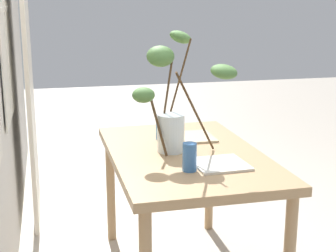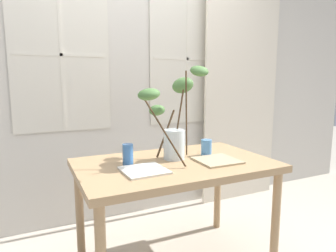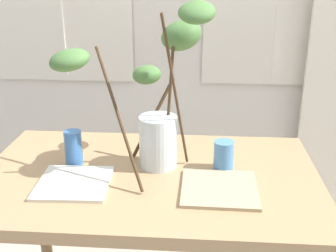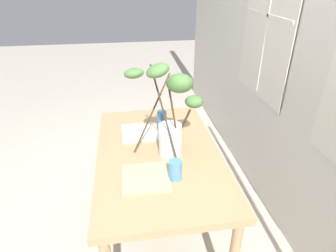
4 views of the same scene
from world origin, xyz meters
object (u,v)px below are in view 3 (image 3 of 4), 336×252
Objects in this scene: plate_square_left at (74,183)px; plate_square_right at (219,189)px; vase_with_branches at (157,98)px; drinking_glass_blue_right at (224,155)px; dining_table at (149,193)px; drinking_glass_blue_left at (73,148)px.

plate_square_right is (0.54, -0.00, 0.00)m from plate_square_left.
vase_with_branches is 5.69× the size of drinking_glass_blue_right.
dining_table is 4.85× the size of plate_square_right.
vase_with_branches is at bearing 30.91° from plate_square_left.
plate_square_left is at bearing -158.35° from dining_table.
drinking_glass_blue_left is 0.61m from plate_square_right.
plate_square_left is (-0.27, -0.11, 0.09)m from dining_table.
dining_table is 0.30m from plate_square_right.
drinking_glass_blue_right is at bearing -0.45° from drinking_glass_blue_left.
plate_square_right is at bearing -96.98° from drinking_glass_blue_right.
plate_square_left and plate_square_right have the same top height.
plate_square_left is at bearing -149.09° from vase_with_branches.
drinking_glass_blue_right reaches higher than dining_table.
dining_table is 5.03× the size of plate_square_left.
vase_with_branches is 0.41m from drinking_glass_blue_left.
drinking_glass_blue_left is at bearing 167.93° from dining_table.
dining_table is 9.36× the size of drinking_glass_blue_left.
vase_with_branches reaches higher than plate_square_left.
plate_square_right is (0.24, -0.18, -0.28)m from vase_with_branches.
drinking_glass_blue_right is at bearing -1.61° from vase_with_branches.
drinking_glass_blue_right reaches higher than plate_square_right.
plate_square_left is (-0.56, -0.17, -0.05)m from drinking_glass_blue_right.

